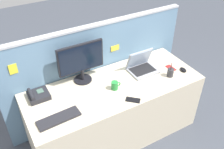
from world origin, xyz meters
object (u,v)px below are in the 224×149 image
object	(u,v)px
laptop	(141,66)
keyboard_main	(59,118)
desktop_monitor	(81,60)
desk_phone	(38,95)
cell_phone_black_slab	(133,100)
cell_phone_red_case	(171,68)
computer_mouse_right_hand	(183,70)
pen_cup	(170,73)
coffee_mug	(115,85)

from	to	relation	value
laptop	keyboard_main	world-z (taller)	laptop
desktop_monitor	desk_phone	size ratio (longest dim) A/B	2.49
cell_phone_black_slab	cell_phone_red_case	bearing A→B (deg)	-27.81
desk_phone	keyboard_main	distance (m)	0.40
laptop	desk_phone	world-z (taller)	laptop
keyboard_main	computer_mouse_right_hand	xyz separation A→B (m)	(1.55, 0.02, 0.01)
laptop	keyboard_main	bearing A→B (deg)	-166.03
computer_mouse_right_hand	cell_phone_black_slab	bearing A→B (deg)	-162.11
desktop_monitor	cell_phone_red_case	xyz separation A→B (m)	(1.02, -0.32, -0.26)
pen_cup	coffee_mug	world-z (taller)	pen_cup
keyboard_main	cell_phone_black_slab	world-z (taller)	keyboard_main
computer_mouse_right_hand	pen_cup	distance (m)	0.21
keyboard_main	cell_phone_black_slab	bearing A→B (deg)	-12.21
laptop	coffee_mug	xyz separation A→B (m)	(-0.45, -0.15, -0.02)
desk_phone	cell_phone_red_case	bearing A→B (deg)	-9.80
laptop	desk_phone	size ratio (longest dim) A/B	1.54
desk_phone	computer_mouse_right_hand	distance (m)	1.67
desk_phone	pen_cup	bearing A→B (deg)	-14.98
desktop_monitor	cell_phone_black_slab	xyz separation A→B (m)	(0.30, -0.57, -0.26)
coffee_mug	pen_cup	bearing A→B (deg)	-9.81
desk_phone	keyboard_main	xyz separation A→B (m)	(0.08, -0.40, -0.02)
computer_mouse_right_hand	cell_phone_black_slab	distance (m)	0.81
cell_phone_black_slab	cell_phone_red_case	size ratio (longest dim) A/B	1.13
computer_mouse_right_hand	cell_phone_red_case	bearing A→B (deg)	137.00
pen_cup	cell_phone_red_case	xyz separation A→B (m)	(0.11, 0.12, -0.05)
laptop	cell_phone_red_case	world-z (taller)	laptop
desktop_monitor	cell_phone_red_case	bearing A→B (deg)	-17.33
desk_phone	keyboard_main	size ratio (longest dim) A/B	0.51
cell_phone_black_slab	cell_phone_red_case	distance (m)	0.75
laptop	pen_cup	distance (m)	0.34
cell_phone_black_slab	coffee_mug	distance (m)	0.26
coffee_mug	cell_phone_red_case	bearing A→B (deg)	0.03
keyboard_main	coffee_mug	distance (m)	0.69
laptop	computer_mouse_right_hand	xyz separation A→B (m)	(0.42, -0.26, -0.05)
cell_phone_black_slab	coffee_mug	bearing A→B (deg)	57.73
laptop	cell_phone_red_case	size ratio (longest dim) A/B	2.46
desktop_monitor	coffee_mug	size ratio (longest dim) A/B	4.69
keyboard_main	pen_cup	world-z (taller)	pen_cup
pen_cup	cell_phone_red_case	size ratio (longest dim) A/B	1.32
desktop_monitor	pen_cup	distance (m)	1.02
laptop	cell_phone_black_slab	xyz separation A→B (m)	(-0.38, -0.40, -0.06)
computer_mouse_right_hand	pen_cup	bearing A→B (deg)	-171.05
computer_mouse_right_hand	laptop	bearing A→B (deg)	155.93
desktop_monitor	pen_cup	bearing A→B (deg)	-25.61
cell_phone_red_case	coffee_mug	bearing A→B (deg)	177.90
desk_phone	coffee_mug	xyz separation A→B (m)	(0.76, -0.27, 0.01)
laptop	pen_cup	size ratio (longest dim) A/B	1.86
laptop	desktop_monitor	bearing A→B (deg)	166.40
desktop_monitor	computer_mouse_right_hand	xyz separation A→B (m)	(1.11, -0.43, -0.24)
desktop_monitor	keyboard_main	world-z (taller)	desktop_monitor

